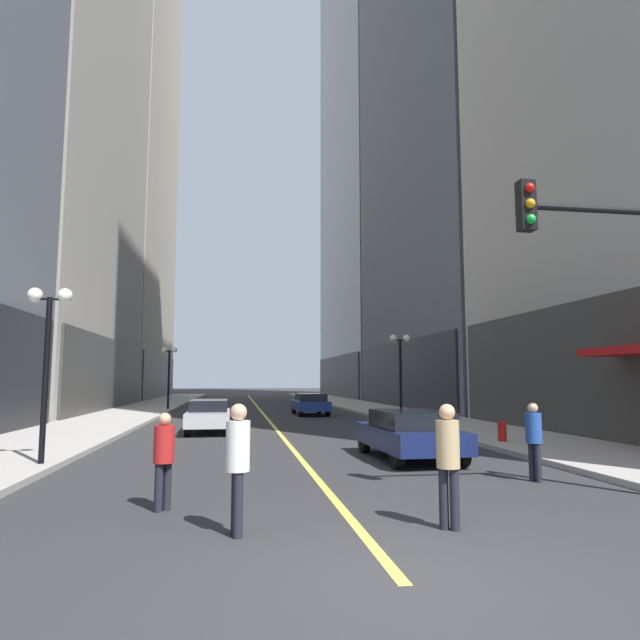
% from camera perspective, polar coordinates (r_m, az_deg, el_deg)
% --- Properties ---
extents(ground_plane, '(200.00, 200.00, 0.00)m').
position_cam_1_polar(ground_plane, '(40.88, -6.36, -9.26)').
color(ground_plane, '#2D2D30').
extents(sidewalk_left, '(4.50, 78.00, 0.15)m').
position_cam_1_polar(sidewalk_left, '(41.34, -18.00, -8.85)').
color(sidewalk_left, '#ADA8A0').
rests_on(sidewalk_left, ground).
extents(sidewalk_right, '(4.50, 78.00, 0.15)m').
position_cam_1_polar(sidewalk_right, '(42.05, 5.09, -9.08)').
color(sidewalk_right, '#ADA8A0').
rests_on(sidewalk_right, ground).
extents(lane_centre_stripe, '(0.16, 70.00, 0.01)m').
position_cam_1_polar(lane_centre_stripe, '(40.88, -6.36, -9.25)').
color(lane_centre_stripe, '#E5D64C').
rests_on(lane_centre_stripe, ground).
extents(building_left_far, '(15.65, 26.00, 79.45)m').
position_cam_1_polar(building_left_far, '(77.47, -21.69, 23.14)').
color(building_left_far, '#B7AD99').
rests_on(building_left_far, ground).
extents(building_right_mid, '(11.01, 24.00, 58.59)m').
position_cam_1_polar(building_right_mid, '(51.65, 14.06, 25.50)').
color(building_right_mid, slate).
rests_on(building_right_mid, ground).
extents(building_right_far, '(13.77, 26.00, 75.01)m').
position_cam_1_polar(building_right_far, '(77.04, 7.01, 21.02)').
color(building_right_far, gray).
rests_on(building_right_far, ground).
extents(car_navy, '(2.08, 4.31, 1.32)m').
position_cam_1_polar(car_navy, '(15.33, 9.34, -11.57)').
color(car_navy, '#141E4C').
rests_on(car_navy, ground).
extents(car_silver, '(1.74, 4.47, 1.32)m').
position_cam_1_polar(car_silver, '(23.32, -11.57, -9.68)').
color(car_silver, '#B7B7BC').
rests_on(car_silver, ground).
extents(car_blue, '(1.97, 4.26, 1.32)m').
position_cam_1_polar(car_blue, '(33.74, -1.02, -8.71)').
color(car_blue, navy).
rests_on(car_blue, ground).
extents(pedestrian_in_white_shirt, '(0.39, 0.39, 1.82)m').
position_cam_1_polar(pedestrian_in_white_shirt, '(7.97, -8.61, -14.06)').
color(pedestrian_in_white_shirt, black).
rests_on(pedestrian_in_white_shirt, ground).
extents(pedestrian_in_tan_trench, '(0.48, 0.48, 1.80)m').
position_cam_1_polar(pedestrian_in_tan_trench, '(8.42, 13.26, -13.62)').
color(pedestrian_in_tan_trench, black).
rests_on(pedestrian_in_tan_trench, ground).
extents(pedestrian_in_red_jacket, '(0.48, 0.48, 1.61)m').
position_cam_1_polar(pedestrian_in_red_jacket, '(9.71, -16.03, -13.30)').
color(pedestrian_in_red_jacket, black).
rests_on(pedestrian_in_red_jacket, ground).
extents(pedestrian_in_blue_hoodie, '(0.42, 0.42, 1.66)m').
position_cam_1_polar(pedestrian_in_blue_hoodie, '(12.78, 21.48, -11.19)').
color(pedestrian_in_blue_hoodie, black).
rests_on(pedestrian_in_blue_hoodie, ground).
extents(street_lamp_left_near, '(1.06, 0.36, 4.43)m').
position_cam_1_polar(street_lamp_left_near, '(15.02, -26.60, -1.41)').
color(street_lamp_left_near, black).
rests_on(street_lamp_left_near, ground).
extents(street_lamp_left_far, '(1.06, 0.36, 4.43)m').
position_cam_1_polar(street_lamp_left_far, '(39.66, -15.52, -4.45)').
color(street_lamp_left_far, black).
rests_on(street_lamp_left_far, ground).
extents(street_lamp_right_mid, '(1.06, 0.36, 4.43)m').
position_cam_1_polar(street_lamp_right_mid, '(27.76, 8.40, -3.93)').
color(street_lamp_right_mid, black).
rests_on(street_lamp_right_mid, ground).
extents(fire_hydrant_right, '(0.28, 0.28, 0.80)m').
position_cam_1_polar(fire_hydrant_right, '(19.21, 18.54, -11.20)').
color(fire_hydrant_right, red).
rests_on(fire_hydrant_right, ground).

